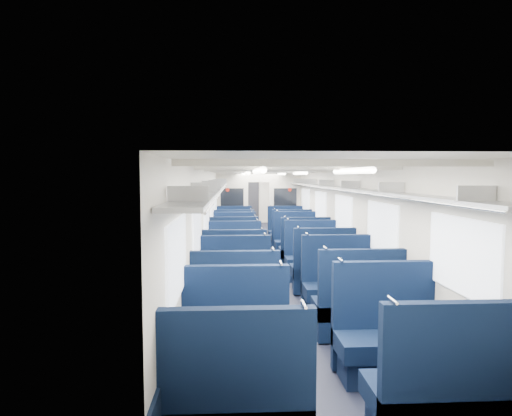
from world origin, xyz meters
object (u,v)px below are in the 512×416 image
Objects in this scene: seat_1 at (442,400)px; seat_19 at (286,233)px; seat_16 at (234,239)px; seat_9 at (323,272)px; seat_2 at (236,349)px; seat_18 at (234,233)px; bulkhead at (259,205)px; seat_14 at (234,245)px; seat_5 at (358,310)px; seat_10 at (234,262)px; seat_3 at (387,341)px; seat_8 at (234,275)px; seat_0 at (237,410)px; seat_4 at (235,313)px; seat_7 at (339,289)px; seat_13 at (304,253)px; seat_12 at (234,252)px; seat_17 at (291,238)px; seat_11 at (312,261)px; seat_6 at (235,291)px; seat_15 at (296,244)px; end_door at (251,202)px.

seat_1 and seat_19 have the same top height.
seat_9 is at bearing -69.40° from seat_16.
seat_2 is 9.26m from seat_18.
seat_14 is (-0.83, -3.00, -0.84)m from bulkhead.
seat_16 is at bearing 103.82° from seat_5.
seat_10 is (-1.66, 1.02, 0.00)m from seat_9.
seat_3 is 3.68m from seat_8.
seat_0 is 1.00× the size of seat_8.
seat_19 is at bearing 90.00° from seat_5.
seat_7 is (1.66, 1.12, 0.00)m from seat_4.
seat_9 is at bearing 90.00° from seat_1.
seat_1 is 1.26m from seat_3.
seat_4 is at bearing -90.00° from seat_8.
bulkhead reaches higher than seat_13.
seat_12 is 1.67m from seat_13.
seat_0 is 9.40m from seat_17.
seat_3 is 4.58m from seat_11.
seat_6 is (-1.66, 1.08, 0.00)m from seat_5.
seat_12 and seat_15 have the same top height.
seat_11 is 1.00× the size of seat_13.
seat_13 is (0.83, -4.26, -0.84)m from bulkhead.
seat_2 is 2.09m from seat_5.
seat_3 is (0.00, 1.26, 0.00)m from seat_1.
seat_18 is at bearing 106.32° from seat_9.
seat_9 is 1.00× the size of seat_13.
seat_16 is at bearing -95.85° from end_door.
seat_17 is at bearing 90.00° from seat_7.
seat_4 and seat_15 have the same top height.
seat_5 and seat_16 have the same top height.
seat_13 is at bearing 90.00° from seat_11.
bulkhead is 2.18× the size of seat_11.
seat_0 is at bearing -115.16° from seat_7.
seat_12 is at bearing -90.00° from seat_18.
seat_8 is (-0.83, -6.52, -0.84)m from bulkhead.
seat_7 is 1.00× the size of seat_19.
seat_15 is at bearing -53.12° from seat_18.
seat_7 is 1.00× the size of seat_18.
seat_2 is at bearing -92.95° from end_door.
seat_2 is 1.00× the size of seat_18.
seat_0 is 8.13m from seat_14.
bulkhead is 2.18× the size of seat_2.
seat_5 is 4.91m from seat_12.
seat_15 is at bearing -90.00° from seat_17.
seat_15 is 1.00m from seat_17.
seat_10 is at bearing 90.00° from seat_2.
seat_13 is at bearing 69.59° from seat_4.
seat_11 and seat_14 have the same top height.
seat_3 and seat_13 have the same top height.
seat_1 is 8.24m from seat_14.
seat_12 is at bearing 109.77° from seat_5.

